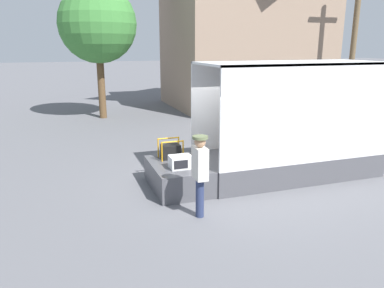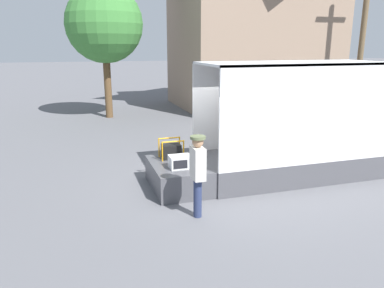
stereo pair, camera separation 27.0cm
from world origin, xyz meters
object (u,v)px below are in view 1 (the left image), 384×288
street_tree (98,24)px  utility_pole (354,40)px  microwave (181,162)px  worker_person (200,168)px  portable_generator (171,151)px  box_truck (338,136)px

street_tree → utility_pole: bearing=-16.1°
microwave → street_tree: size_ratio=0.08×
microwave → worker_person: bearing=-90.4°
utility_pole → microwave: bearing=-147.1°
portable_generator → utility_pole: utility_pole is taller
microwave → portable_generator: size_ratio=0.89×
worker_person → street_tree: size_ratio=0.28×
box_truck → worker_person: 5.34m
worker_person → box_truck: bearing=19.5°
microwave → portable_generator: bearing=90.0°
microwave → worker_person: size_ratio=0.30×
portable_generator → worker_person: worker_person is taller
microwave → worker_person: 1.46m
microwave → box_truck: bearing=3.9°
microwave → street_tree: (-0.80, 10.97, 3.78)m
box_truck → utility_pole: bearing=47.6°
portable_generator → utility_pole: bearing=29.7°
utility_pole → street_tree: 12.81m
box_truck → street_tree: size_ratio=1.08×
box_truck → utility_pole: 10.01m
portable_generator → worker_person: (-0.01, -2.30, 0.26)m
portable_generator → street_tree: bearing=94.5°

